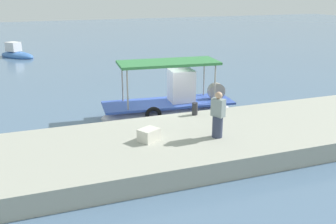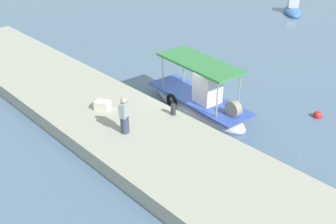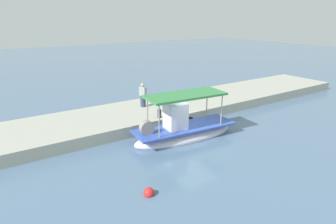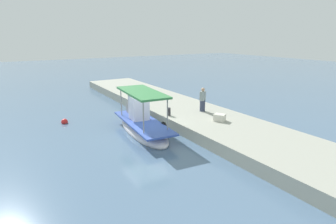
{
  "view_description": "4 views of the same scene",
  "coord_description": "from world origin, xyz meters",
  "px_view_note": "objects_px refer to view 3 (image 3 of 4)",
  "views": [
    {
      "loc": [
        -5.5,
        -16.39,
        5.81
      ],
      "look_at": [
        -0.09,
        -1.72,
        0.78
      ],
      "focal_mm": 41.31,
      "sensor_mm": 36.0,
      "label": 1
    },
    {
      "loc": [
        12.66,
        -13.63,
        9.86
      ],
      "look_at": [
        1.19,
        -2.83,
        1.17
      ],
      "focal_mm": 42.88,
      "sensor_mm": 36.0,
      "label": 2
    },
    {
      "loc": [
        9.95,
        12.37,
        6.76
      ],
      "look_at": [
        0.69,
        -1.6,
        1.2
      ],
      "focal_mm": 31.01,
      "sensor_mm": 36.0,
      "label": 3
    },
    {
      "loc": [
        -14.46,
        7.18,
        5.92
      ],
      "look_at": [
        0.98,
        -2.21,
        0.93
      ],
      "focal_mm": 29.89,
      "sensor_mm": 36.0,
      "label": 4
    }
  ],
  "objects_px": {
    "main_fishing_boat": "(183,130)",
    "fisherman_near_bollard": "(143,96)",
    "mooring_bollard": "(159,113)",
    "cargo_crate": "(175,100)",
    "marker_buoy": "(149,193)"
  },
  "relations": [
    {
      "from": "main_fishing_boat",
      "to": "fisherman_near_bollard",
      "type": "height_order",
      "value": "main_fishing_boat"
    },
    {
      "from": "mooring_bollard",
      "to": "cargo_crate",
      "type": "height_order",
      "value": "mooring_bollard"
    },
    {
      "from": "main_fishing_boat",
      "to": "mooring_bollard",
      "type": "height_order",
      "value": "main_fishing_boat"
    },
    {
      "from": "mooring_bollard",
      "to": "cargo_crate",
      "type": "xyz_separation_m",
      "value": [
        -2.69,
        -2.1,
        -0.05
      ]
    },
    {
      "from": "cargo_crate",
      "to": "main_fishing_boat",
      "type": "bearing_deg",
      "value": 60.53
    },
    {
      "from": "main_fishing_boat",
      "to": "mooring_bollard",
      "type": "distance_m",
      "value": 2.21
    },
    {
      "from": "mooring_bollard",
      "to": "marker_buoy",
      "type": "height_order",
      "value": "mooring_bollard"
    },
    {
      "from": "main_fishing_boat",
      "to": "mooring_bollard",
      "type": "xyz_separation_m",
      "value": [
        0.3,
        -2.13,
        0.48
      ]
    },
    {
      "from": "fisherman_near_bollard",
      "to": "marker_buoy",
      "type": "height_order",
      "value": "fisherman_near_bollard"
    },
    {
      "from": "fisherman_near_bollard",
      "to": "marker_buoy",
      "type": "xyz_separation_m",
      "value": [
        4.48,
        8.55,
        -1.38
      ]
    },
    {
      "from": "mooring_bollard",
      "to": "cargo_crate",
      "type": "relative_size",
      "value": 0.79
    },
    {
      "from": "main_fishing_boat",
      "to": "fisherman_near_bollard",
      "type": "xyz_separation_m",
      "value": [
        0.02,
        -4.75,
        0.97
      ]
    },
    {
      "from": "main_fishing_boat",
      "to": "cargo_crate",
      "type": "bearing_deg",
      "value": -119.47
    },
    {
      "from": "main_fishing_boat",
      "to": "marker_buoy",
      "type": "bearing_deg",
      "value": 40.21
    },
    {
      "from": "marker_buoy",
      "to": "cargo_crate",
      "type": "bearing_deg",
      "value": -130.62
    }
  ]
}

